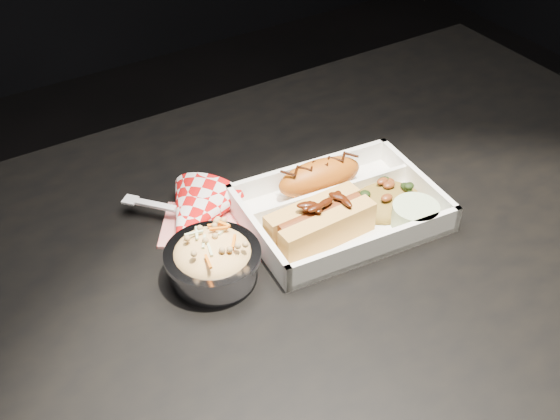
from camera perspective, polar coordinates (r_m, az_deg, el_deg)
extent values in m
cube|color=black|center=(0.90, 3.88, -3.36)|extent=(1.20, 0.80, 0.03)
cylinder|color=black|center=(1.63, 12.19, 0.95)|extent=(0.05, 0.05, 0.72)
cube|color=white|center=(0.93, 4.88, -0.55)|extent=(0.27, 0.20, 0.01)
cube|color=white|center=(0.98, 2.39, 3.01)|extent=(0.25, 0.03, 0.04)
cube|color=white|center=(0.86, 7.81, -3.04)|extent=(0.25, 0.03, 0.04)
cube|color=white|center=(0.87, -1.92, -2.05)|extent=(0.02, 0.18, 0.04)
cube|color=white|center=(0.98, 11.07, 2.17)|extent=(0.02, 0.18, 0.04)
cube|color=white|center=(0.94, 4.16, 0.94)|extent=(0.23, 0.03, 0.03)
ellipsoid|color=#B75712|center=(0.95, 3.24, 2.71)|extent=(0.13, 0.06, 0.05)
cube|color=gold|center=(0.87, 3.92, -1.67)|extent=(0.13, 0.03, 0.04)
cube|color=gold|center=(0.89, 2.62, -0.47)|extent=(0.13, 0.03, 0.04)
cylinder|color=brown|center=(0.87, 3.28, -0.61)|extent=(0.12, 0.03, 0.03)
ellipsoid|color=olive|center=(0.94, 8.68, 1.18)|extent=(0.11, 0.09, 0.03)
cylinder|color=#B3CC9A|center=(0.91, 10.91, -0.43)|extent=(0.06, 0.06, 0.03)
cylinder|color=silver|center=(0.84, -5.44, -4.54)|extent=(0.10, 0.10, 0.04)
cylinder|color=silver|center=(0.82, -5.52, -3.58)|extent=(0.11, 0.11, 0.01)
ellipsoid|color=beige|center=(0.82, -5.52, -3.58)|extent=(0.09, 0.09, 0.04)
cube|color=red|center=(0.92, -6.13, -1.27)|extent=(0.14, 0.14, 0.00)
cone|color=red|center=(0.91, -7.04, -0.38)|extent=(0.15, 0.15, 0.10)
cube|color=white|center=(0.93, -10.17, 0.42)|extent=(0.05, 0.05, 0.00)
cube|color=white|center=(0.95, -12.07, 0.81)|extent=(0.03, 0.03, 0.00)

